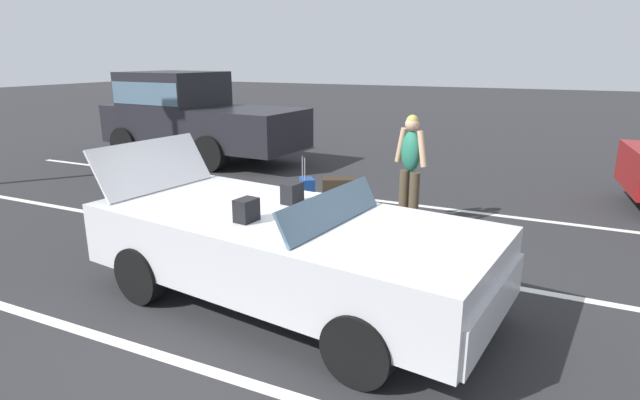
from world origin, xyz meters
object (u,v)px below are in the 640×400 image
duffel_bag (282,220)px  traveler_person (410,164)px  suitcase_large_black (339,203)px  suitcase_medium_bright (354,226)px  parked_pickup_truck_near (190,114)px  convertible_car (304,252)px  suitcase_small_carryon (307,192)px

duffel_bag → traveler_person: 2.05m
suitcase_large_black → suitcase_medium_bright: bearing=8.4°
traveler_person → parked_pickup_truck_near: parked_pickup_truck_near is taller
duffel_bag → traveler_person: bearing=33.3°
convertible_car → duffel_bag: bearing=132.3°
suitcase_large_black → duffel_bag: size_ratio=1.06×
convertible_car → duffel_bag: convertible_car is taller
convertible_car → parked_pickup_truck_near: 8.39m
suitcase_small_carryon → parked_pickup_truck_near: 5.26m
suitcase_large_black → suitcase_medium_bright: (0.55, -0.77, -0.06)m
convertible_car → suitcase_small_carryon: size_ratio=4.98×
suitcase_medium_bright → convertible_car: bearing=93.2°
suitcase_large_black → suitcase_small_carryon: 1.13m
suitcase_small_carryon → convertible_car: bearing=-102.8°
duffel_bag → traveler_person: (1.59, 1.05, 0.77)m
suitcase_large_black → duffel_bag: (-0.68, -0.51, -0.21)m
convertible_car → traveler_person: 3.04m
suitcase_medium_bright → duffel_bag: suitcase_medium_bright is taller
suitcase_small_carryon → parked_pickup_truck_near: parked_pickup_truck_near is taller
convertible_car → parked_pickup_truck_near: size_ratio=0.86×
suitcase_large_black → suitcase_small_carryon: (-0.88, 0.70, -0.11)m
suitcase_large_black → duffel_bag: 0.87m
suitcase_medium_bright → suitcase_small_carryon: bearing=-47.7°
suitcase_medium_bright → parked_pickup_truck_near: parked_pickup_truck_near is taller
traveler_person → parked_pickup_truck_near: 6.86m
suitcase_large_black → parked_pickup_truck_near: 6.34m
duffel_bag → suitcase_small_carryon: bearing=99.5°
convertible_car → suitcase_large_black: convertible_car is taller
suitcase_small_carryon → parked_pickup_truck_near: size_ratio=0.17×
convertible_car → traveler_person: (0.21, 3.02, 0.34)m
suitcase_small_carryon → traveler_person: bearing=-44.5°
suitcase_medium_bright → traveler_person: (0.36, 1.31, 0.62)m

